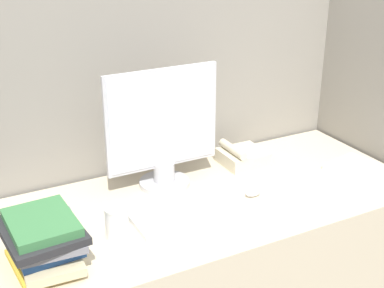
{
  "coord_description": "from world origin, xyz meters",
  "views": [
    {
      "loc": [
        -0.91,
        -1.22,
        1.78
      ],
      "look_at": [
        -0.05,
        0.41,
        0.99
      ],
      "focal_mm": 50.0,
      "sensor_mm": 36.0,
      "label": 1
    }
  ],
  "objects_px": {
    "mouse": "(253,193)",
    "book_stack": "(44,239)",
    "monitor": "(163,134)",
    "keyboard": "(192,213)",
    "coffee_cup": "(117,222)",
    "desk_telephone": "(242,156)"
  },
  "relations": [
    {
      "from": "mouse",
      "to": "book_stack",
      "type": "relative_size",
      "value": 0.22
    },
    {
      "from": "monitor",
      "to": "mouse",
      "type": "height_order",
      "value": "monitor"
    },
    {
      "from": "keyboard",
      "to": "book_stack",
      "type": "xyz_separation_m",
      "value": [
        -0.54,
        -0.04,
        0.07
      ]
    },
    {
      "from": "monitor",
      "to": "keyboard",
      "type": "relative_size",
      "value": 1.12
    },
    {
      "from": "book_stack",
      "to": "coffee_cup",
      "type": "bearing_deg",
      "value": 7.84
    },
    {
      "from": "keyboard",
      "to": "coffee_cup",
      "type": "distance_m",
      "value": 0.29
    },
    {
      "from": "book_stack",
      "to": "desk_telephone",
      "type": "relative_size",
      "value": 1.61
    },
    {
      "from": "coffee_cup",
      "to": "monitor",
      "type": "bearing_deg",
      "value": 42.0
    },
    {
      "from": "mouse",
      "to": "coffee_cup",
      "type": "bearing_deg",
      "value": -177.74
    },
    {
      "from": "mouse",
      "to": "desk_telephone",
      "type": "distance_m",
      "value": 0.3
    },
    {
      "from": "book_stack",
      "to": "monitor",
      "type": "bearing_deg",
      "value": 29.04
    },
    {
      "from": "keyboard",
      "to": "mouse",
      "type": "bearing_deg",
      "value": 4.33
    },
    {
      "from": "monitor",
      "to": "book_stack",
      "type": "bearing_deg",
      "value": -150.96
    },
    {
      "from": "keyboard",
      "to": "desk_telephone",
      "type": "xyz_separation_m",
      "value": [
        0.4,
        0.3,
        0.03
      ]
    },
    {
      "from": "monitor",
      "to": "book_stack",
      "type": "relative_size",
      "value": 1.61
    },
    {
      "from": "monitor",
      "to": "desk_telephone",
      "type": "height_order",
      "value": "monitor"
    },
    {
      "from": "coffee_cup",
      "to": "desk_telephone",
      "type": "height_order",
      "value": "coffee_cup"
    },
    {
      "from": "mouse",
      "to": "book_stack",
      "type": "height_order",
      "value": "book_stack"
    },
    {
      "from": "book_stack",
      "to": "keyboard",
      "type": "bearing_deg",
      "value": 3.78
    },
    {
      "from": "coffee_cup",
      "to": "desk_telephone",
      "type": "xyz_separation_m",
      "value": [
        0.69,
        0.3,
        -0.02
      ]
    },
    {
      "from": "coffee_cup",
      "to": "desk_telephone",
      "type": "bearing_deg",
      "value": 23.2
    },
    {
      "from": "coffee_cup",
      "to": "keyboard",
      "type": "bearing_deg",
      "value": 0.21
    }
  ]
}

